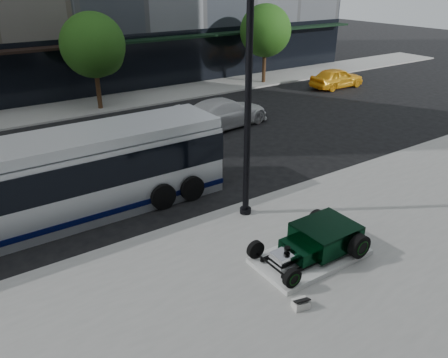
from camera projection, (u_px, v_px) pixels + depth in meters
ground at (190, 192)px, 17.08m from camera, size 120.00×120.00×0.00m
sidewalk_far at (80, 108)px, 27.57m from camera, size 70.00×4.00×0.12m
street_trees at (95, 47)px, 25.87m from camera, size 29.80×3.80×5.70m
display_plinth at (310, 256)px, 12.84m from camera, size 3.40×1.80×0.15m
hot_rod at (320, 238)px, 12.79m from camera, size 3.22×2.00×0.81m
info_plaque at (301, 304)px, 10.92m from camera, size 0.46×0.38×0.31m
lamppost at (248, 122)px, 13.91m from camera, size 0.40×0.40×7.21m
transit_bus at (52, 181)px, 14.51m from camera, size 12.12×2.88×2.92m
white_sedan at (225, 113)px, 24.08m from camera, size 5.66×2.92×1.57m
yellow_taxi at (337, 78)px, 32.34m from camera, size 4.35×1.82×1.47m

